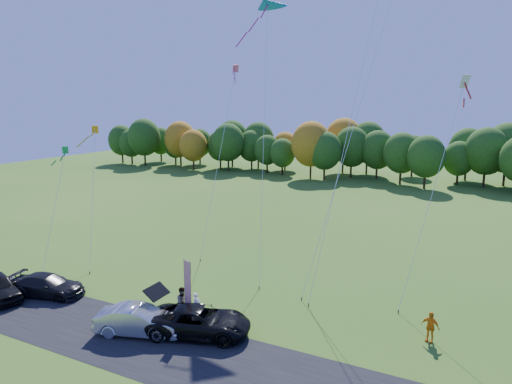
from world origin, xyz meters
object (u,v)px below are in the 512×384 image
at_px(black_suv, 199,321).
at_px(silver_sedan, 139,320).
at_px(feather_flag, 187,285).
at_px(person_east, 430,327).

relative_size(black_suv, silver_sedan, 1.19).
height_order(silver_sedan, feather_flag, feather_flag).
bearing_deg(black_suv, feather_flag, 40.95).
height_order(black_suv, silver_sedan, same).
xyz_separation_m(black_suv, person_east, (11.98, 5.15, 0.06)).
bearing_deg(silver_sedan, black_suv, -82.97).
relative_size(black_suv, person_east, 3.37).
relative_size(silver_sedan, feather_flag, 1.23).
distance_m(silver_sedan, person_east, 16.50).
relative_size(person_east, feather_flag, 0.43).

